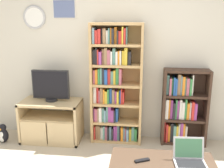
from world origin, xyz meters
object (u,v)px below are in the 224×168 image
at_px(bookshelf_short, 181,108).
at_px(television, 51,86).
at_px(bookshelf_tall, 114,85).
at_px(tv_stand, 51,121).
at_px(remote_near_laptop, 142,160).
at_px(penguin_figurine, 3,134).
at_px(laptop, 190,157).
at_px(coffee_table, 163,168).

bearing_deg(bookshelf_short, television, -176.30).
xyz_separation_m(bookshelf_tall, bookshelf_short, (1.02, 0.02, -0.32)).
bearing_deg(tv_stand, television, 67.77).
relative_size(remote_near_laptop, penguin_figurine, 0.55).
distance_m(tv_stand, bookshelf_short, 1.99).
distance_m(laptop, remote_near_laptop, 0.49).
height_order(coffee_table, penguin_figurine, coffee_table).
xyz_separation_m(bookshelf_tall, remote_near_laptop, (0.44, -1.31, -0.45)).
distance_m(bookshelf_short, coffee_table, 1.42).
bearing_deg(laptop, penguin_figurine, 155.55).
relative_size(tv_stand, television, 1.61).
bearing_deg(television, remote_near_laptop, -41.14).
height_order(television, remote_near_laptop, television).
bearing_deg(penguin_figurine, remote_near_laptop, -25.47).
bearing_deg(remote_near_laptop, tv_stand, 24.58).
xyz_separation_m(bookshelf_tall, penguin_figurine, (-1.67, -0.30, -0.75)).
relative_size(bookshelf_short, remote_near_laptop, 7.01).
relative_size(laptop, penguin_figurine, 1.12).
xyz_separation_m(tv_stand, laptop, (1.88, -1.15, 0.17)).
relative_size(tv_stand, bookshelf_tall, 0.50).
relative_size(tv_stand, penguin_figurine, 3.03).
bearing_deg(bookshelf_tall, television, -173.68).
relative_size(television, bookshelf_short, 0.49).
relative_size(bookshelf_tall, remote_near_laptop, 11.02).
height_order(tv_stand, laptop, laptop).
bearing_deg(laptop, bookshelf_tall, 122.02).
relative_size(coffee_table, remote_near_laptop, 6.66).
height_order(tv_stand, remote_near_laptop, tv_stand).
xyz_separation_m(remote_near_laptop, penguin_figurine, (-2.12, 1.01, -0.30)).
relative_size(coffee_table, penguin_figurine, 3.66).
height_order(tv_stand, bookshelf_tall, bookshelf_tall).
height_order(bookshelf_tall, coffee_table, bookshelf_tall).
bearing_deg(laptop, remote_near_laptop, 179.37).
xyz_separation_m(television, laptop, (1.87, -1.18, -0.39)).
bearing_deg(coffee_table, bookshelf_tall, 116.09).
xyz_separation_m(bookshelf_short, coffee_table, (-0.36, -1.36, -0.18)).
xyz_separation_m(laptop, penguin_figurine, (-2.60, 0.98, -0.35)).
bearing_deg(coffee_table, television, 142.26).
bearing_deg(bookshelf_tall, penguin_figurine, -169.71).
bearing_deg(tv_stand, bookshelf_short, 4.54).
bearing_deg(coffee_table, tv_stand, 143.14).
distance_m(bookshelf_tall, remote_near_laptop, 1.46).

